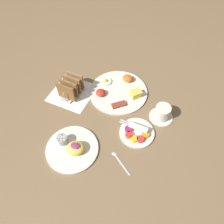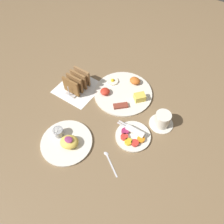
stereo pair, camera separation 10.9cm
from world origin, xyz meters
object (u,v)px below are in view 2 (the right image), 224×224
(plate_breakfast, at_px, (124,92))
(toast_rack, at_px, (77,82))
(plate_foreground, at_px, (66,141))
(plate_condiments, at_px, (133,136))
(coffee_cup, at_px, (162,120))

(plate_breakfast, height_order, toast_rack, toast_rack)
(plate_breakfast, xyz_separation_m, plate_foreground, (-0.06, -0.41, 0.01))
(plate_condiments, bearing_deg, plate_foreground, -140.67)
(plate_condiments, xyz_separation_m, plate_foreground, (-0.24, -0.20, 0.00))
(plate_condiments, bearing_deg, coffee_cup, 60.88)
(plate_foreground, xyz_separation_m, coffee_cup, (0.32, 0.34, 0.02))
(toast_rack, xyz_separation_m, coffee_cup, (0.50, 0.04, -0.02))
(plate_breakfast, distance_m, toast_rack, 0.26)
(toast_rack, distance_m, coffee_cup, 0.50)
(plate_condiments, xyz_separation_m, toast_rack, (-0.42, 0.10, 0.04))
(plate_breakfast, bearing_deg, toast_rack, -154.30)
(plate_foreground, bearing_deg, toast_rack, 120.26)
(plate_breakfast, height_order, plate_condiments, plate_breakfast)
(plate_condiments, distance_m, toast_rack, 0.43)
(plate_foreground, height_order, coffee_cup, coffee_cup)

